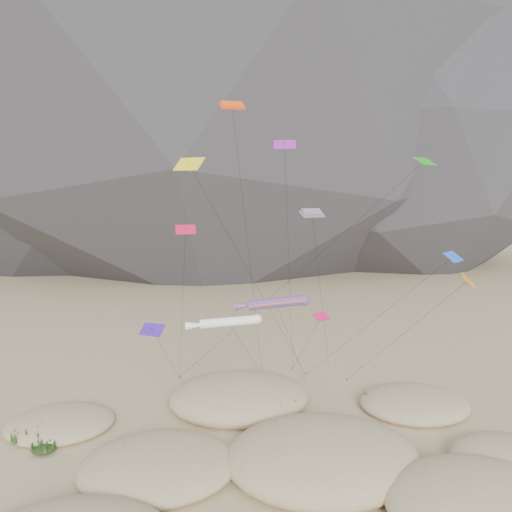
{
  "coord_description": "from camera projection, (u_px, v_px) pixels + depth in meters",
  "views": [
    {
      "loc": [
        -9.59,
        -31.69,
        22.01
      ],
      "look_at": [
        -2.22,
        12.0,
        15.82
      ],
      "focal_mm": 35.0,
      "sensor_mm": 36.0,
      "label": 1
    }
  ],
  "objects": [
    {
      "name": "dune_grass",
      "position": [
        279.0,
        463.0,
        38.47
      ],
      "size": [
        43.48,
        29.15,
        1.47
      ],
      "color": "black",
      "rests_on": "ground"
    },
    {
      "name": "dunes",
      "position": [
        282.0,
        461.0,
        39.01
      ],
      "size": [
        45.88,
        36.22,
        3.89
      ],
      "color": "#CCB789",
      "rests_on": "ground"
    },
    {
      "name": "orange_parafoil",
      "position": [
        233.0,
        111.0,
        46.56
      ],
      "size": [
        5.55,
        8.24,
        29.95
      ],
      "color": "#FA460D",
      "rests_on": "ground"
    },
    {
      "name": "kite_stakes",
      "position": [
        270.0,
        373.0,
        58.93
      ],
      "size": [
        22.15,
        7.57,
        0.3
      ],
      "color": "#3F2D1E",
      "rests_on": "ground"
    },
    {
      "name": "white_tube_kite",
      "position": [
        225.0,
        322.0,
        44.24
      ],
      "size": [
        9.22,
        13.32,
        10.74
      ],
      "color": "white",
      "rests_on": "ground"
    },
    {
      "name": "rainbow_tube_kite",
      "position": [
        274.0,
        303.0,
        45.56
      ],
      "size": [
        9.32,
        10.19,
        12.23
      ],
      "color": "#D85616",
      "rests_on": "ground"
    },
    {
      "name": "rock_headland",
      "position": [
        224.0,
        8.0,
        142.5
      ],
      "size": [
        226.37,
        148.64,
        177.5
      ],
      "color": "black",
      "rests_on": "ground"
    },
    {
      "name": "delta_kites",
      "position": [
        318.0,
        236.0,
        42.96
      ],
      "size": [
        29.15,
        19.83,
        26.03
      ],
      "color": "#D11342",
      "rests_on": "ground"
    },
    {
      "name": "ground",
      "position": [
        315.0,
        497.0,
        35.57
      ],
      "size": [
        500.0,
        500.0,
        0.0
      ],
      "primitive_type": "plane",
      "color": "#CCB789",
      "rests_on": "ground"
    },
    {
      "name": "multi_parafoil",
      "position": [
        312.0,
        215.0,
        48.01
      ],
      "size": [
        7.09,
        12.5,
        19.94
      ],
      "color": "#F24E19",
      "rests_on": "ground"
    }
  ]
}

